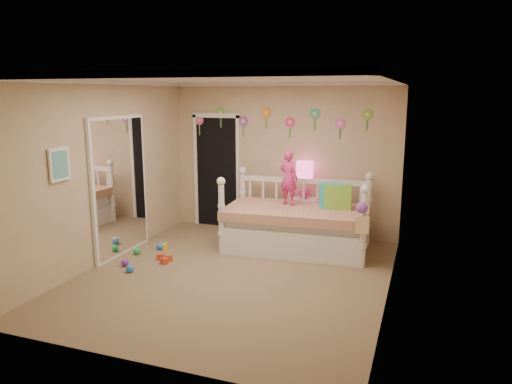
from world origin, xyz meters
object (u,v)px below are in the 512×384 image
at_px(table_lamp, 305,174).
at_px(child, 289,178).
at_px(daybed, 297,212).
at_px(nightstand, 304,218).

bearing_deg(table_lamp, child, -103.13).
relative_size(daybed, nightstand, 3.29).
bearing_deg(nightstand, child, -109.22).
bearing_deg(nightstand, daybed, -91.48).
height_order(nightstand, table_lamp, table_lamp).
bearing_deg(nightstand, table_lamp, 173.91).
height_order(child, table_lamp, child).
bearing_deg(table_lamp, daybed, -85.40).
height_order(daybed, table_lamp, table_lamp).
xyz_separation_m(child, table_lamp, (0.12, 0.53, -0.01)).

